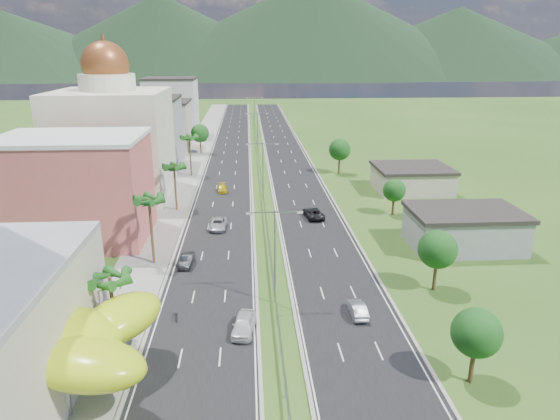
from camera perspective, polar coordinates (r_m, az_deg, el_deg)
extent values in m
plane|color=#2D5119|center=(48.62, 0.09, -16.21)|extent=(500.00, 500.00, 0.00)
cube|color=black|center=(133.05, -5.75, 6.04)|extent=(11.00, 260.00, 0.04)
cube|color=black|center=(133.36, 0.74, 6.16)|extent=(11.00, 260.00, 0.04)
cube|color=gray|center=(133.73, -9.84, 5.95)|extent=(7.00, 260.00, 0.12)
cube|color=gray|center=(115.30, -2.30, 4.57)|extent=(0.08, 216.00, 0.28)
cube|color=gray|center=(215.84, -3.04, 10.77)|extent=(0.10, 0.12, 0.70)
cylinder|color=gray|center=(54.74, -0.61, -5.52)|extent=(0.20, 0.20, 11.00)
cube|color=gray|center=(52.80, -2.19, -0.27)|extent=(2.88, 0.12, 0.12)
cube|color=gray|center=(52.95, 0.93, -0.21)|extent=(2.88, 0.12, 0.12)
cube|color=silver|center=(52.82, -3.57, -0.40)|extent=(0.60, 0.25, 0.18)
cube|color=silver|center=(53.09, 2.31, -0.28)|extent=(0.60, 0.25, 0.18)
cylinder|color=gray|center=(92.78, -1.97, 4.36)|extent=(0.20, 0.20, 11.00)
cube|color=gray|center=(91.64, -2.91, 7.57)|extent=(2.88, 0.12, 0.12)
cube|color=gray|center=(91.73, -1.10, 7.59)|extent=(2.88, 0.12, 0.12)
cube|color=silver|center=(91.65, -3.72, 7.49)|extent=(0.60, 0.25, 0.18)
cube|color=silver|center=(91.81, -0.29, 7.54)|extent=(0.60, 0.25, 0.18)
cylinder|color=gray|center=(136.91, -2.58, 8.79)|extent=(0.20, 0.20, 11.00)
cube|color=gray|center=(136.15, -3.23, 10.98)|extent=(2.88, 0.12, 0.12)
cube|color=gray|center=(136.20, -2.00, 11.00)|extent=(2.88, 0.12, 0.12)
cube|color=silver|center=(136.15, -3.78, 10.92)|extent=(0.60, 0.25, 0.18)
cube|color=silver|center=(136.26, -1.45, 10.96)|extent=(0.60, 0.25, 0.18)
cylinder|color=gray|center=(181.47, -2.90, 11.05)|extent=(0.20, 0.20, 11.00)
cube|color=gray|center=(180.89, -3.40, 12.70)|extent=(2.88, 0.12, 0.12)
cube|color=gray|center=(180.94, -2.46, 12.72)|extent=(2.88, 0.12, 0.12)
cube|color=silver|center=(180.90, -3.81, 12.66)|extent=(0.60, 0.25, 0.18)
cube|color=silver|center=(180.98, -2.05, 12.69)|extent=(0.60, 0.25, 0.18)
cylinder|color=gray|center=(50.49, -29.08, -14.65)|extent=(0.50, 0.50, 4.00)
cylinder|color=gray|center=(44.09, -23.18, -18.75)|extent=(0.50, 0.50, 4.00)
cylinder|color=gray|center=(47.40, -18.85, -15.40)|extent=(0.50, 0.50, 4.00)
cube|color=#CC5553|center=(78.97, -22.30, 2.07)|extent=(20.00, 15.00, 15.00)
cube|color=beige|center=(99.96, -18.48, 7.08)|extent=(20.00, 20.00, 20.00)
cylinder|color=beige|center=(98.62, -19.15, 13.64)|extent=(10.00, 10.00, 3.00)
sphere|color=brown|center=(98.48, -19.34, 15.37)|extent=(8.40, 8.40, 8.40)
cube|color=gray|center=(124.08, -15.14, 8.40)|extent=(16.00, 15.00, 16.00)
cube|color=#B7B097|center=(145.69, -13.47, 9.27)|extent=(16.00, 15.00, 13.00)
cube|color=silver|center=(167.92, -12.27, 11.31)|extent=(16.00, 15.00, 18.00)
cube|color=gray|center=(76.16, 20.29, -2.21)|extent=(15.00, 10.00, 5.00)
cube|color=#B7B097|center=(103.68, 14.80, 3.35)|extent=(14.00, 12.00, 4.40)
cylinder|color=#47301C|center=(49.95, -18.47, -11.20)|extent=(0.36, 0.36, 7.50)
cylinder|color=#47301C|center=(67.42, -14.46, -2.41)|extent=(0.36, 0.36, 9.00)
cylinder|color=#47301C|center=(89.20, -11.86, 2.43)|extent=(0.36, 0.36, 8.00)
cylinder|color=#47301C|center=(113.22, -10.20, 6.01)|extent=(0.36, 0.36, 8.80)
cylinder|color=#47301C|center=(138.00, -9.07, 7.37)|extent=(0.40, 0.40, 4.90)
sphere|color=#1B5319|center=(137.47, -9.13, 8.66)|extent=(4.90, 4.90, 4.90)
cylinder|color=#47301C|center=(47.11, 21.15, -15.76)|extent=(0.40, 0.40, 4.20)
sphere|color=#1B5319|center=(45.72, 21.54, -12.93)|extent=(4.20, 4.20, 4.20)
cylinder|color=#47301C|center=(61.77, 17.31, -6.82)|extent=(0.40, 0.40, 4.55)
sphere|color=#1B5319|center=(60.64, 17.57, -4.31)|extent=(4.55, 4.55, 4.55)
cylinder|color=#47301C|center=(87.61, 12.81, 0.66)|extent=(0.40, 0.40, 3.85)
sphere|color=#1B5319|center=(86.93, 12.92, 2.22)|extent=(3.85, 3.85, 3.85)
cylinder|color=#47301C|center=(114.79, 6.78, 5.33)|extent=(0.40, 0.40, 4.90)
sphere|color=#1B5319|center=(114.14, 6.84, 6.88)|extent=(4.90, 4.90, 4.90)
imported|color=silver|center=(51.60, -4.17, -12.88)|extent=(2.78, 5.31, 1.72)
imported|color=black|center=(67.18, -10.60, -5.63)|extent=(1.79, 4.50, 1.46)
imported|color=#ADB0B5|center=(79.73, -7.10, -1.59)|extent=(2.83, 5.66, 1.54)
imported|color=gold|center=(100.44, -6.61, 2.49)|extent=(2.45, 4.87, 1.36)
imported|color=#95989C|center=(55.03, 8.86, -11.12)|extent=(1.56, 4.39, 1.44)
imported|color=black|center=(84.40, 3.83, -0.34)|extent=(3.52, 6.19, 1.63)
imported|color=black|center=(54.86, -11.81, -11.56)|extent=(0.84, 1.92, 1.19)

